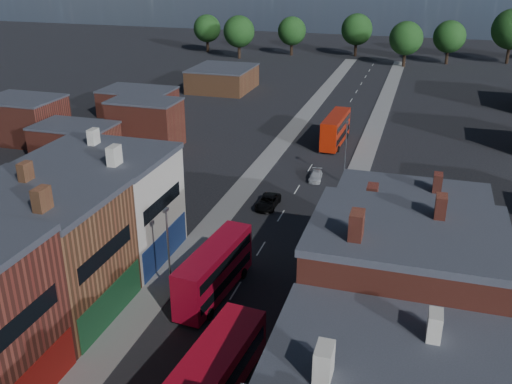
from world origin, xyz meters
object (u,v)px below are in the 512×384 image
Objects in this scene: car_2 at (268,202)px; car_3 at (316,176)px; bus_2 at (335,129)px; bus_0 at (214,270)px.

car_2 is 10.61m from car_3.
bus_0 is at bearing -91.47° from bus_2.
car_2 is at bearing -115.15° from car_3.
bus_0 is 2.27× the size of car_2.
bus_0 reaches higher than car_3.
car_2 is at bearing -95.63° from bus_2.
bus_2 reaches higher than bus_0.
bus_2 is at bearing 85.34° from car_3.
bus_0 is 2.82× the size of car_3.
bus_0 is at bearing -88.01° from car_2.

